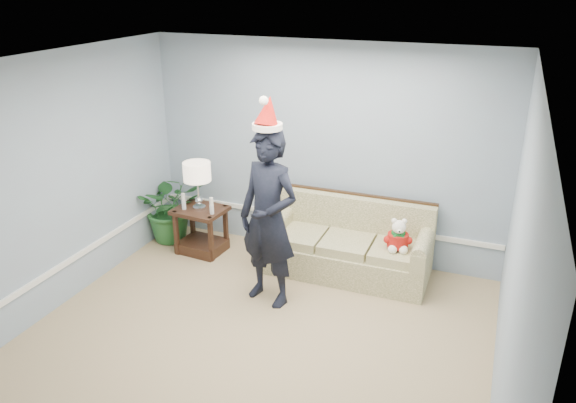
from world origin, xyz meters
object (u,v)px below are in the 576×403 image
at_px(sofa, 349,247).
at_px(houseplant, 171,206).
at_px(table_lamp, 197,174).
at_px(side_table, 202,235).
at_px(teddy_bear, 398,238).
at_px(man, 269,219).

bearing_deg(sofa, houseplant, -179.90).
height_order(sofa, houseplant, houseplant).
xyz_separation_m(table_lamp, houseplant, (-0.55, 0.18, -0.59)).
xyz_separation_m(side_table, houseplant, (-0.55, 0.18, 0.25)).
height_order(side_table, houseplant, houseplant).
bearing_deg(table_lamp, teddy_bear, 0.91).
relative_size(sofa, side_table, 2.90).
distance_m(sofa, man, 1.32).
bearing_deg(side_table, man, -30.36).
distance_m(sofa, table_lamp, 2.09).
xyz_separation_m(houseplant, man, (1.84, -0.93, 0.50)).
relative_size(table_lamp, houseplant, 0.64).
distance_m(sofa, side_table, 1.95).
xyz_separation_m(houseplant, teddy_bear, (3.09, -0.14, 0.13)).
height_order(sofa, side_table, sofa).
relative_size(sofa, teddy_bear, 4.97).
distance_m(side_table, teddy_bear, 2.56).
distance_m(sofa, houseplant, 2.50).
height_order(side_table, man, man).
distance_m(table_lamp, teddy_bear, 2.59).
bearing_deg(table_lamp, houseplant, 161.82).
bearing_deg(sofa, man, -124.56).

